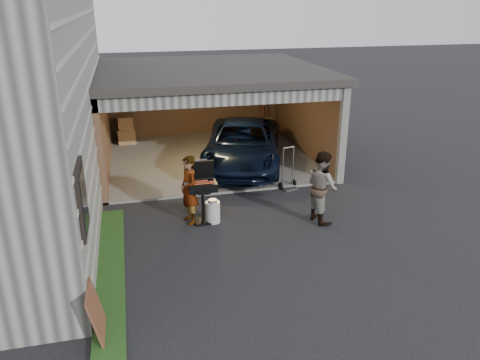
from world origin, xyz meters
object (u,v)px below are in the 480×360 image
at_px(hand_truck, 289,181).
at_px(plywood_panel, 96,313).
at_px(minivan, 243,146).
at_px(man, 322,186).
at_px(woman, 189,190).
at_px(bbq_grill, 202,188).
at_px(propane_tank, 213,212).

bearing_deg(hand_truck, plywood_panel, -149.35).
bearing_deg(minivan, man, -61.00).
distance_m(minivan, woman, 4.03).
bearing_deg(bbq_grill, plywood_panel, -121.88).
distance_m(bbq_grill, propane_tank, 0.63).
xyz_separation_m(man, propane_tank, (-2.44, 0.48, -0.58)).
xyz_separation_m(minivan, man, (0.85, -4.03, 0.18)).
relative_size(man, hand_truck, 1.41).
distance_m(woman, man, 3.01).
relative_size(bbq_grill, propane_tank, 2.81).
distance_m(bbq_grill, hand_truck, 3.02).
distance_m(minivan, propane_tank, 3.91).
relative_size(minivan, plywood_panel, 5.58).
bearing_deg(plywood_panel, hand_truck, 46.17).
bearing_deg(plywood_panel, minivan, 60.23).
height_order(minivan, man, man).
bearing_deg(man, hand_truck, -7.49).
bearing_deg(minivan, hand_truck, -52.03).
relative_size(minivan, bbq_grill, 3.36).
bearing_deg(man, minivan, 2.23).
bearing_deg(minivan, plywood_panel, -102.70).
bearing_deg(hand_truck, woman, -169.42).
relative_size(woman, bbq_grill, 1.13).
xyz_separation_m(man, plywood_panel, (-4.86, -2.98, -0.42)).
relative_size(woman, hand_truck, 1.35).
relative_size(propane_tank, plywood_panel, 0.59).
bearing_deg(minivan, woman, -104.43).
height_order(bbq_grill, propane_tank, bbq_grill).
distance_m(propane_tank, plywood_panel, 4.22).
height_order(woman, propane_tank, woman).
height_order(man, plywood_panel, man).
height_order(minivan, propane_tank, minivan).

